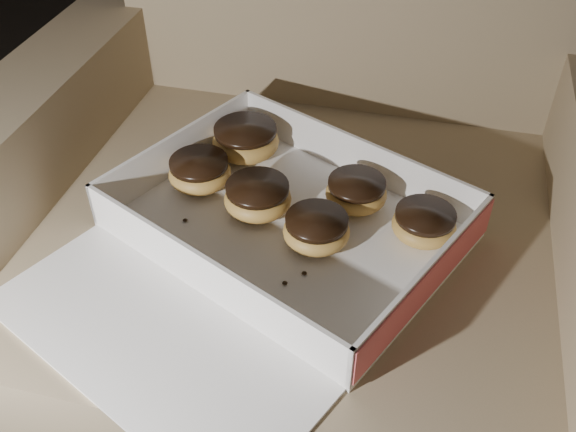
{
  "coord_description": "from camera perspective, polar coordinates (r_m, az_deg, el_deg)",
  "views": [
    {
      "loc": [
        0.26,
        -0.9,
        1.08
      ],
      "look_at": [
        0.09,
        -0.24,
        0.49
      ],
      "focal_mm": 40.0,
      "sensor_mm": 36.0,
      "label": 1
    }
  ],
  "objects": [
    {
      "name": "floor",
      "position": [
        1.43,
        -1.4,
        -8.18
      ],
      "size": [
        4.5,
        4.5,
        0.0
      ],
      "primitive_type": "plane",
      "color": "black",
      "rests_on": "ground"
    },
    {
      "name": "donut_f",
      "position": [
        0.87,
        2.54,
        -1.22
      ],
      "size": [
        0.09,
        0.09,
        0.05
      ],
      "color": "gold",
      "rests_on": "bakery_box"
    },
    {
      "name": "donut_e",
      "position": [
        0.9,
        12.01,
        -0.69
      ],
      "size": [
        0.09,
        0.09,
        0.04
      ],
      "color": "gold",
      "rests_on": "bakery_box"
    },
    {
      "name": "bakery_box",
      "position": [
        0.88,
        -1.76,
        -2.32
      ],
      "size": [
        0.62,
        0.66,
        0.08
      ],
      "rotation": [
        0.0,
        0.0,
        -0.44
      ],
      "color": "white",
      "rests_on": "armchair"
    },
    {
      "name": "crumb_b",
      "position": [
        0.85,
        1.46,
        -5.11
      ],
      "size": [
        0.01,
        0.01,
        0.0
      ],
      "primitive_type": "ellipsoid",
      "color": "black",
      "rests_on": "bakery_box"
    },
    {
      "name": "donut_a",
      "position": [
        1.04,
        -3.78,
        6.73
      ],
      "size": [
        0.11,
        0.11,
        0.05
      ],
      "color": "gold",
      "rests_on": "bakery_box"
    },
    {
      "name": "crumb_d",
      "position": [
        0.83,
        -0.29,
        -5.98
      ],
      "size": [
        0.01,
        0.01,
        0.0
      ],
      "primitive_type": "ellipsoid",
      "color": "black",
      "rests_on": "bakery_box"
    },
    {
      "name": "crumb_a",
      "position": [
        0.84,
        -6.06,
        -5.88
      ],
      "size": [
        0.01,
        0.01,
        0.0
      ],
      "primitive_type": "ellipsoid",
      "color": "black",
      "rests_on": "bakery_box"
    },
    {
      "name": "donut_d",
      "position": [
        0.93,
        -2.71,
        1.68
      ],
      "size": [
        0.1,
        0.1,
        0.05
      ],
      "color": "gold",
      "rests_on": "bakery_box"
    },
    {
      "name": "crumb_c",
      "position": [
        0.93,
        -9.13,
        -0.37
      ],
      "size": [
        0.01,
        0.01,
        0.0
      ],
      "primitive_type": "ellipsoid",
      "color": "black",
      "rests_on": "bakery_box"
    },
    {
      "name": "donut_b",
      "position": [
        0.94,
        6.08,
        2.11
      ],
      "size": [
        0.09,
        0.09,
        0.05
      ],
      "color": "gold",
      "rests_on": "bakery_box"
    },
    {
      "name": "donut_c",
      "position": [
        0.98,
        -7.85,
        3.91
      ],
      "size": [
        0.1,
        0.1,
        0.05
      ],
      "color": "gold",
      "rests_on": "bakery_box"
    },
    {
      "name": "armchair",
      "position": [
        1.09,
        1.76,
        -2.8
      ],
      "size": [
        0.98,
        0.83,
        1.03
      ],
      "color": "#897757",
      "rests_on": "floor"
    }
  ]
}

